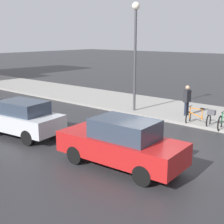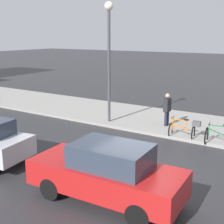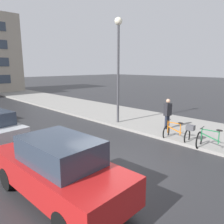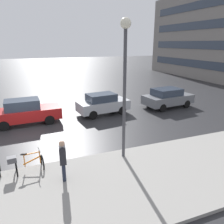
% 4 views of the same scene
% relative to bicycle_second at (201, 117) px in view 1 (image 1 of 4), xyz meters
% --- Properties ---
extents(ground_plane, '(140.00, 140.00, 0.00)m').
position_rel_bicycle_second_xyz_m(ground_plane, '(-3.94, 0.19, -0.49)').
color(ground_plane, '#28282B').
extents(sidewalk_kerb, '(4.80, 60.00, 0.14)m').
position_rel_bicycle_second_xyz_m(sidewalk_kerb, '(2.06, 10.19, -0.42)').
color(sidewalk_kerb, gray).
rests_on(sidewalk_kerb, ground).
extents(bicycle_second, '(0.80, 1.38, 0.97)m').
position_rel_bicycle_second_xyz_m(bicycle_second, '(0.00, 0.00, 0.00)').
color(bicycle_second, black).
rests_on(bicycle_second, ground).
extents(car_red, '(1.91, 4.46, 1.67)m').
position_rel_bicycle_second_xyz_m(car_red, '(-6.23, 0.05, 0.34)').
color(car_red, '#AD1919').
rests_on(car_red, ground).
extents(car_silver, '(2.14, 3.99, 1.58)m').
position_rel_bicycle_second_xyz_m(car_silver, '(-6.39, 5.46, 0.32)').
color(car_silver, '#B2B5BA').
rests_on(car_silver, ground).
extents(pedestrian, '(0.42, 0.28, 1.76)m').
position_rel_bicycle_second_xyz_m(pedestrian, '(1.14, 1.37, 0.51)').
color(pedestrian, '#1E2333').
rests_on(pedestrian, ground).
extents(streetlamp, '(0.43, 0.43, 6.09)m').
position_rel_bicycle_second_xyz_m(streetlamp, '(0.29, 4.22, 3.63)').
color(streetlamp, '#424247').
rests_on(streetlamp, ground).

